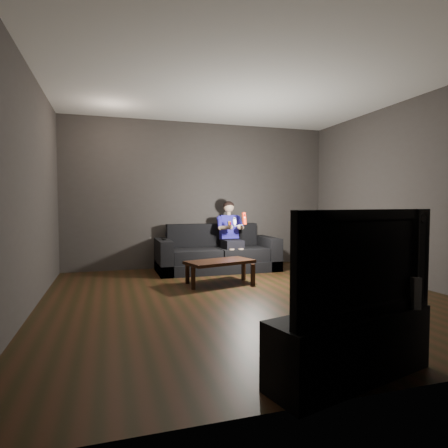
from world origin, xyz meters
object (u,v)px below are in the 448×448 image
object	(u,v)px
child	(231,230)
coffee_table	(220,264)
media_console	(350,346)
sofa	(217,255)

from	to	relation	value
child	coffee_table	world-z (taller)	child
coffee_table	media_console	xyz separation A→B (m)	(-0.00, -3.11, -0.08)
sofa	child	bearing A→B (deg)	-11.94
coffee_table	media_console	distance (m)	3.11
coffee_table	media_console	bearing A→B (deg)	-90.01
media_console	sofa	bearing A→B (deg)	71.49
sofa	child	world-z (taller)	child
sofa	child	xyz separation A→B (m)	(0.24, -0.05, 0.45)
sofa	coffee_table	size ratio (longest dim) A/B	1.98
sofa	media_console	world-z (taller)	sofa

